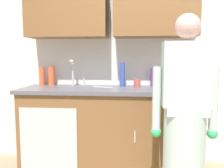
{
  "coord_description": "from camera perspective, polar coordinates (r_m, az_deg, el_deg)",
  "views": [
    {
      "loc": [
        -0.27,
        -1.96,
        1.27
      ],
      "look_at": [
        -0.51,
        0.55,
        1.0
      ],
      "focal_mm": 39.12,
      "sensor_mm": 36.0,
      "label": 1
    }
  ],
  "objects": [
    {
      "name": "kitchen_wall_with_uppers",
      "position": [
        2.97,
        8.07,
        10.03
      ],
      "size": [
        4.8,
        0.44,
        2.7
      ],
      "color": "silver",
      "rests_on": "ground"
    },
    {
      "name": "counter_cabinet",
      "position": [
        2.8,
        -0.65,
        -10.93
      ],
      "size": [
        1.9,
        0.62,
        0.9
      ],
      "color": "brown",
      "rests_on": "ground"
    },
    {
      "name": "countertop",
      "position": [
        2.7,
        -0.6,
        -1.34
      ],
      "size": [
        1.96,
        0.66,
        0.04
      ],
      "primitive_type": "cube",
      "color": "#595960",
      "rests_on": "counter_cabinet"
    },
    {
      "name": "sink",
      "position": [
        2.78,
        -9.03,
        -1.08
      ],
      "size": [
        0.5,
        0.36,
        0.35
      ],
      "color": "#B7BABF",
      "rests_on": "counter_cabinet"
    },
    {
      "name": "person_at_sink",
      "position": [
        2.13,
        16.57,
        -9.93
      ],
      "size": [
        0.55,
        0.34,
        1.62
      ],
      "color": "white",
      "rests_on": "ground"
    },
    {
      "name": "bottle_cleaner_spray",
      "position": [
        2.9,
        9.76,
        1.55
      ],
      "size": [
        0.08,
        0.08,
        0.21
      ],
      "primitive_type": "cylinder",
      "color": "#66388C",
      "rests_on": "countertop"
    },
    {
      "name": "bottle_soap",
      "position": [
        3.05,
        -13.98,
        1.87
      ],
      "size": [
        0.08,
        0.08,
        0.23
      ],
      "primitive_type": "cylinder",
      "color": "#E05933",
      "rests_on": "countertop"
    },
    {
      "name": "bottle_water_tall",
      "position": [
        2.84,
        2.41,
        2.23
      ],
      "size": [
        0.06,
        0.06,
        0.28
      ],
      "primitive_type": "cylinder",
      "color": "#334CB2",
      "rests_on": "countertop"
    },
    {
      "name": "bottle_water_short",
      "position": [
        3.08,
        -16.07,
        1.75
      ],
      "size": [
        0.07,
        0.07,
        0.22
      ],
      "primitive_type": "cylinder",
      "color": "#E05933",
      "rests_on": "countertop"
    },
    {
      "name": "cup_by_sink",
      "position": [
        2.78,
        5.89,
        0.24
      ],
      "size": [
        0.08,
        0.08,
        0.09
      ],
      "primitive_type": "cylinder",
      "color": "#B24C47",
      "rests_on": "countertop"
    },
    {
      "name": "knife_on_counter",
      "position": [
        2.75,
        -2.16,
        -0.71
      ],
      "size": [
        0.23,
        0.1,
        0.01
      ],
      "primitive_type": "cube",
      "rotation": [
        0.0,
        0.0,
        2.8
      ],
      "color": "silver",
      "rests_on": "countertop"
    },
    {
      "name": "sponge",
      "position": [
        2.5,
        12.78,
        -1.27
      ],
      "size": [
        0.11,
        0.07,
        0.03
      ],
      "primitive_type": "cube",
      "color": "#4CBF4C",
      "rests_on": "countertop"
    }
  ]
}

